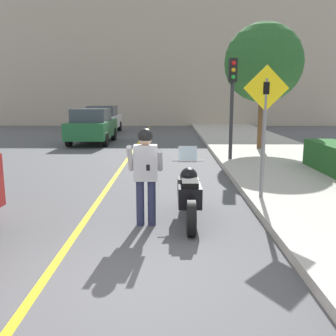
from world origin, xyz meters
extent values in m
plane|color=#4C4C4F|center=(0.00, 0.00, 0.00)|extent=(80.00, 80.00, 0.00)
cube|color=yellow|center=(-0.60, 6.00, 0.00)|extent=(0.12, 36.00, 0.01)
cube|color=#B2A38E|center=(0.00, 26.00, 4.64)|extent=(28.00, 1.20, 9.28)
cylinder|color=black|center=(1.30, 1.85, 0.30)|extent=(0.14, 0.60, 0.60)
cylinder|color=black|center=(1.30, 3.44, 0.30)|extent=(0.14, 0.60, 0.60)
cube|color=black|center=(1.30, 2.65, 0.53)|extent=(0.40, 1.09, 0.36)
sphere|color=black|center=(1.30, 2.79, 0.79)|extent=(0.32, 0.32, 0.32)
cube|color=black|center=(1.30, 2.40, 0.75)|extent=(0.28, 0.48, 0.10)
cylinder|color=silver|center=(1.30, 3.19, 1.01)|extent=(0.62, 0.03, 0.03)
cube|color=silver|center=(1.30, 3.26, 1.13)|extent=(0.36, 0.12, 0.31)
cylinder|color=#282D4C|center=(0.44, 2.36, 0.40)|extent=(0.14, 0.14, 0.81)
cylinder|color=#282D4C|center=(0.64, 2.36, 0.40)|extent=(0.14, 0.14, 0.81)
cube|color=#B7B7BC|center=(0.54, 2.36, 1.11)|extent=(0.40, 0.22, 0.62)
cylinder|color=#B7B7BC|center=(0.29, 2.26, 1.21)|extent=(0.09, 0.37, 0.48)
cylinder|color=#B7B7BC|center=(0.79, 2.24, 1.18)|extent=(0.09, 0.43, 0.43)
sphere|color=tan|center=(0.54, 2.36, 1.52)|extent=(0.22, 0.22, 0.22)
sphere|color=black|center=(0.54, 2.36, 1.57)|extent=(0.26, 0.26, 0.26)
cube|color=black|center=(0.60, 2.08, 1.08)|extent=(0.06, 0.05, 0.11)
cylinder|color=slate|center=(2.86, 3.68, 1.37)|extent=(0.08, 0.08, 2.43)
cube|color=yellow|center=(2.86, 3.66, 2.39)|extent=(0.91, 0.02, 0.91)
cube|color=black|center=(2.86, 3.65, 2.39)|extent=(0.12, 0.01, 0.24)
cylinder|color=#2D2D30|center=(2.99, 8.60, 1.81)|extent=(0.12, 0.12, 3.30)
cube|color=black|center=(2.99, 8.58, 3.07)|extent=(0.26, 0.22, 0.76)
sphere|color=red|center=(2.99, 8.46, 3.29)|extent=(0.14, 0.14, 0.14)
sphere|color=gold|center=(2.99, 8.46, 3.07)|extent=(0.14, 0.14, 0.14)
sphere|color=green|center=(2.99, 8.46, 2.85)|extent=(0.14, 0.14, 0.14)
cylinder|color=brown|center=(4.61, 11.28, 1.31)|extent=(0.24, 0.24, 2.31)
sphere|color=#285B28|center=(4.61, 11.28, 3.55)|extent=(3.07, 3.07, 3.07)
cylinder|color=black|center=(-3.66, 15.55, 0.32)|extent=(0.22, 0.64, 0.64)
cylinder|color=black|center=(-2.00, 15.55, 0.32)|extent=(0.22, 0.64, 0.64)
cylinder|color=black|center=(-3.66, 12.95, 0.32)|extent=(0.22, 0.64, 0.64)
cylinder|color=black|center=(-2.00, 12.95, 0.32)|extent=(0.22, 0.64, 0.64)
cube|color=#1E6033|center=(-2.83, 14.25, 0.70)|extent=(1.80, 4.20, 0.76)
cube|color=#38424C|center=(-2.83, 14.08, 1.38)|extent=(1.58, 2.18, 0.60)
cylinder|color=black|center=(-4.09, 21.00, 0.32)|extent=(0.22, 0.64, 0.64)
cylinder|color=black|center=(-2.43, 21.00, 0.32)|extent=(0.22, 0.64, 0.64)
cylinder|color=black|center=(-4.09, 18.40, 0.32)|extent=(0.22, 0.64, 0.64)
cylinder|color=black|center=(-2.43, 18.40, 0.32)|extent=(0.22, 0.64, 0.64)
cube|color=white|center=(-3.26, 19.70, 0.70)|extent=(1.80, 4.20, 0.76)
cube|color=#38424C|center=(-3.26, 19.53, 1.38)|extent=(1.58, 2.18, 0.60)
camera|label=1|loc=(0.96, -3.93, 2.22)|focal=40.00mm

